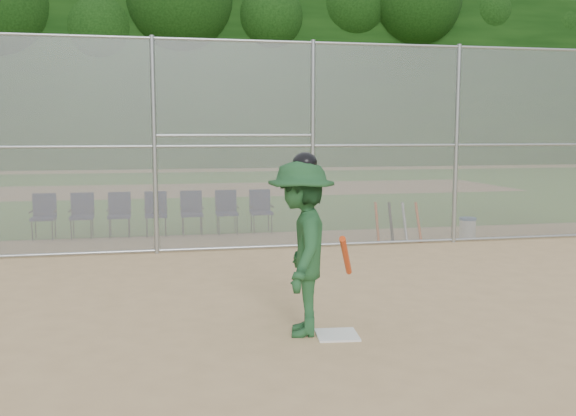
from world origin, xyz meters
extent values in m
plane|color=tan|center=(0.00, 0.00, 0.00)|extent=(100.00, 100.00, 0.00)
plane|color=#36681F|center=(0.00, 18.00, 0.01)|extent=(100.00, 100.00, 0.00)
plane|color=#A57F5B|center=(0.00, 18.00, 0.01)|extent=(24.00, 24.00, 0.00)
cube|color=gray|center=(0.00, 5.00, 2.00)|extent=(16.00, 0.02, 4.00)
cylinder|color=#9EA3A8|center=(0.00, 5.00, 3.95)|extent=(16.00, 0.05, 0.05)
cube|color=black|center=(0.00, 35.00, 5.50)|extent=(80.00, 5.00, 11.00)
cube|color=white|center=(-0.03, -0.40, 0.01)|extent=(0.50, 0.50, 0.02)
imported|color=#1E4C27|center=(-0.41, -0.23, 0.98)|extent=(1.00, 1.40, 1.96)
ellipsoid|color=black|center=(-0.41, -0.23, 1.93)|extent=(0.27, 0.30, 0.23)
cylinder|color=#E14115|center=(-0.01, -0.63, 0.95)|extent=(0.35, 0.70, 0.54)
cylinder|color=white|center=(4.49, 5.34, 0.20)|extent=(0.34, 0.34, 0.40)
cylinder|color=#235298|center=(4.49, 5.34, 0.43)|extent=(0.36, 0.36, 0.05)
cylinder|color=#D84C14|center=(2.43, 5.26, 0.42)|extent=(0.06, 0.30, 0.83)
cylinder|color=black|center=(2.73, 5.26, 0.41)|extent=(0.06, 0.33, 0.82)
cylinder|color=#B2B2B7|center=(3.03, 5.26, 0.41)|extent=(0.06, 0.36, 0.82)
cylinder|color=#D84C14|center=(3.33, 5.26, 0.40)|extent=(0.06, 0.39, 0.81)
camera|label=1|loc=(-1.97, -7.10, 2.27)|focal=40.00mm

